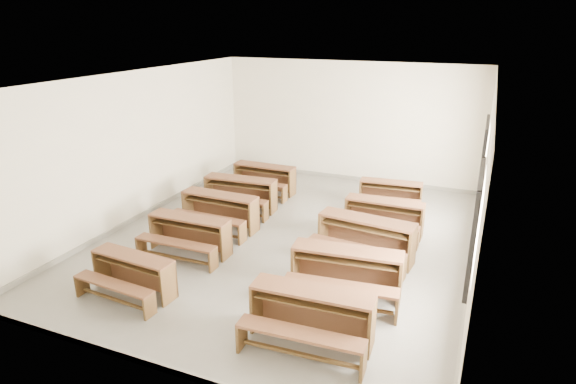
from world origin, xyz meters
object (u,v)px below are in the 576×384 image
at_px(desk_set_5, 311,312).
at_px(desk_set_7, 365,236).
at_px(desk_set_9, 390,193).
at_px(desk_set_1, 189,232).
at_px(desk_set_2, 219,209).
at_px(desk_set_0, 132,272).
at_px(desk_set_8, 384,215).
at_px(desk_set_6, 346,270).
at_px(desk_set_3, 240,192).
at_px(desk_set_4, 264,177).

height_order(desk_set_5, desk_set_7, desk_set_7).
relative_size(desk_set_7, desk_set_9, 1.24).
xyz_separation_m(desk_set_1, desk_set_2, (-0.07, 1.23, 0.02)).
relative_size(desk_set_0, desk_set_9, 1.01).
bearing_deg(desk_set_8, desk_set_1, -144.29).
bearing_deg(desk_set_7, desk_set_5, -85.72).
xyz_separation_m(desk_set_1, desk_set_8, (3.20, 2.27, 0.00)).
distance_m(desk_set_7, desk_set_9, 2.78).
relative_size(desk_set_2, desk_set_8, 1.06).
bearing_deg(desk_set_5, desk_set_6, 82.24).
distance_m(desk_set_6, desk_set_7, 1.33).
distance_m(desk_set_2, desk_set_8, 3.43).
bearing_deg(desk_set_7, desk_set_0, -134.49).
relative_size(desk_set_5, desk_set_7, 0.93).
relative_size(desk_set_1, desk_set_3, 0.92).
height_order(desk_set_3, desk_set_5, desk_set_5).
bearing_deg(desk_set_5, desk_set_7, 85.28).
relative_size(desk_set_4, desk_set_8, 1.02).
bearing_deg(desk_set_1, desk_set_9, 50.45).
xyz_separation_m(desk_set_2, desk_set_3, (-0.10, 1.12, 0.00)).
bearing_deg(desk_set_8, desk_set_3, 179.06).
height_order(desk_set_3, desk_set_9, desk_set_3).
xyz_separation_m(desk_set_0, desk_set_2, (-0.04, 2.80, 0.05)).
bearing_deg(desk_set_9, desk_set_1, -133.85).
height_order(desk_set_4, desk_set_8, desk_set_4).
xyz_separation_m(desk_set_3, desk_set_4, (0.01, 1.29, -0.02)).
bearing_deg(desk_set_4, desk_set_5, -57.46).
distance_m(desk_set_0, desk_set_8, 5.02).
height_order(desk_set_6, desk_set_7, desk_set_7).
relative_size(desk_set_6, desk_set_8, 1.15).
bearing_deg(desk_set_4, desk_set_7, -37.30).
bearing_deg(desk_set_4, desk_set_2, -86.54).
height_order(desk_set_5, desk_set_9, desk_set_5).
relative_size(desk_set_2, desk_set_6, 0.92).
relative_size(desk_set_6, desk_set_9, 1.23).
bearing_deg(desk_set_0, desk_set_3, 96.32).
distance_m(desk_set_3, desk_set_7, 3.56).
relative_size(desk_set_1, desk_set_5, 0.92).
height_order(desk_set_1, desk_set_2, desk_set_2).
relative_size(desk_set_1, desk_set_8, 1.00).
bearing_deg(desk_set_5, desk_set_8, 84.82).
relative_size(desk_set_0, desk_set_6, 0.83).
bearing_deg(desk_set_4, desk_set_8, -20.77).
bearing_deg(desk_set_9, desk_set_5, -95.11).
relative_size(desk_set_4, desk_set_9, 1.08).
bearing_deg(desk_set_3, desk_set_4, 85.94).
bearing_deg(desk_set_0, desk_set_5, 3.22).
xyz_separation_m(desk_set_3, desk_set_8, (3.37, -0.08, -0.02)).
bearing_deg(desk_set_3, desk_set_5, -54.88).
height_order(desk_set_0, desk_set_1, desk_set_1).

